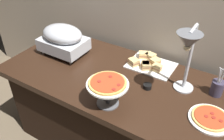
{
  "coord_description": "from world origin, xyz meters",
  "views": [
    {
      "loc": [
        0.69,
        -1.26,
        1.85
      ],
      "look_at": [
        -0.09,
        0.0,
        0.81
      ],
      "focal_mm": 38.35,
      "sensor_mm": 36.0,
      "label": 1
    }
  ],
  "objects_px": {
    "chafing_dish": "(63,38)",
    "utensil_holder": "(217,88)",
    "pizza_plate_center": "(108,86)",
    "sandwich_platter": "(148,63)",
    "pizza_plate_front": "(210,118)",
    "sauce_cup_near": "(148,86)",
    "heat_lamp": "(188,48)"
  },
  "relations": [
    {
      "from": "chafing_dish",
      "to": "heat_lamp",
      "type": "distance_m",
      "value": 1.07
    },
    {
      "from": "sandwich_platter",
      "to": "heat_lamp",
      "type": "bearing_deg",
      "value": -36.74
    },
    {
      "from": "chafing_dish",
      "to": "pizza_plate_center",
      "type": "height_order",
      "value": "chafing_dish"
    },
    {
      "from": "sandwich_platter",
      "to": "utensil_holder",
      "type": "height_order",
      "value": "utensil_holder"
    },
    {
      "from": "sauce_cup_near",
      "to": "utensil_holder",
      "type": "bearing_deg",
      "value": 22.85
    },
    {
      "from": "pizza_plate_front",
      "to": "pizza_plate_center",
      "type": "xyz_separation_m",
      "value": [
        -0.61,
        -0.2,
        0.14
      ]
    },
    {
      "from": "chafing_dish",
      "to": "sauce_cup_near",
      "type": "xyz_separation_m",
      "value": [
        0.82,
        -0.06,
        -0.13
      ]
    },
    {
      "from": "sauce_cup_near",
      "to": "heat_lamp",
      "type": "bearing_deg",
      "value": 4.95
    },
    {
      "from": "heat_lamp",
      "to": "pizza_plate_front",
      "type": "distance_m",
      "value": 0.45
    },
    {
      "from": "heat_lamp",
      "to": "utensil_holder",
      "type": "bearing_deg",
      "value": 37.45
    },
    {
      "from": "chafing_dish",
      "to": "sauce_cup_near",
      "type": "height_order",
      "value": "chafing_dish"
    },
    {
      "from": "pizza_plate_front",
      "to": "chafing_dish",
      "type": "bearing_deg",
      "value": 173.73
    },
    {
      "from": "utensil_holder",
      "to": "sandwich_platter",
      "type": "bearing_deg",
      "value": 170.96
    },
    {
      "from": "pizza_plate_center",
      "to": "sandwich_platter",
      "type": "distance_m",
      "value": 0.57
    },
    {
      "from": "sandwich_platter",
      "to": "sauce_cup_near",
      "type": "height_order",
      "value": "sandwich_platter"
    },
    {
      "from": "sandwich_platter",
      "to": "sauce_cup_near",
      "type": "xyz_separation_m",
      "value": [
        0.12,
        -0.27,
        -0.01
      ]
    },
    {
      "from": "pizza_plate_front",
      "to": "sauce_cup_near",
      "type": "height_order",
      "value": "sauce_cup_near"
    },
    {
      "from": "chafing_dish",
      "to": "pizza_plate_center",
      "type": "relative_size",
      "value": 1.43
    },
    {
      "from": "chafing_dish",
      "to": "pizza_plate_front",
      "type": "distance_m",
      "value": 1.29
    },
    {
      "from": "chafing_dish",
      "to": "utensil_holder",
      "type": "xyz_separation_m",
      "value": [
        1.25,
        0.12,
        -0.09
      ]
    },
    {
      "from": "pizza_plate_front",
      "to": "utensil_holder",
      "type": "distance_m",
      "value": 0.27
    },
    {
      "from": "sandwich_platter",
      "to": "utensil_holder",
      "type": "xyz_separation_m",
      "value": [
        0.54,
        -0.09,
        0.04
      ]
    },
    {
      "from": "pizza_plate_front",
      "to": "sauce_cup_near",
      "type": "distance_m",
      "value": 0.46
    },
    {
      "from": "pizza_plate_front",
      "to": "sauce_cup_near",
      "type": "relative_size",
      "value": 4.23
    },
    {
      "from": "heat_lamp",
      "to": "pizza_plate_center",
      "type": "height_order",
      "value": "heat_lamp"
    },
    {
      "from": "pizza_plate_center",
      "to": "sandwich_platter",
      "type": "bearing_deg",
      "value": 85.95
    },
    {
      "from": "chafing_dish",
      "to": "pizza_plate_front",
      "type": "xyz_separation_m",
      "value": [
        1.28,
        -0.14,
        -0.13
      ]
    },
    {
      "from": "chafing_dish",
      "to": "utensil_holder",
      "type": "bearing_deg",
      "value": 5.62
    },
    {
      "from": "chafing_dish",
      "to": "utensil_holder",
      "type": "height_order",
      "value": "chafing_dish"
    },
    {
      "from": "chafing_dish",
      "to": "heat_lamp",
      "type": "bearing_deg",
      "value": -2.14
    },
    {
      "from": "chafing_dish",
      "to": "sandwich_platter",
      "type": "distance_m",
      "value": 0.75
    },
    {
      "from": "pizza_plate_center",
      "to": "sauce_cup_near",
      "type": "relative_size",
      "value": 4.36
    }
  ]
}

